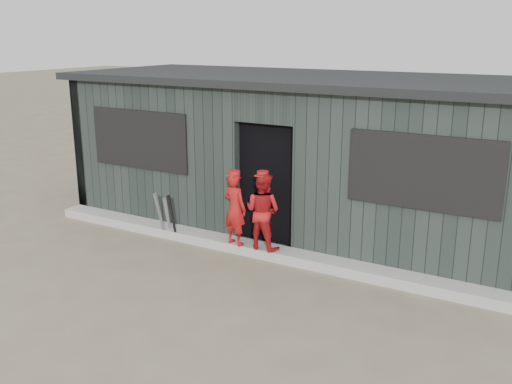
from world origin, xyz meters
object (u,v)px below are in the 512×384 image
Objects in this scene: player_red_left at (235,209)px; player_grey_back at (312,209)px; bat_left at (168,218)px; dugout at (305,153)px; bat_right at (173,218)px; bat_mid at (160,216)px; player_red_right at (263,211)px.

player_grey_back is at bearing -130.59° from player_red_left.
player_grey_back is at bearing 17.45° from bat_left.
dugout is at bearing 48.13° from bat_left.
player_red_left is (1.13, 0.10, 0.31)m from bat_right.
dugout reaches higher than player_red_left.
player_grey_back is (0.95, 0.72, -0.05)m from player_red_left.
player_red_left is (1.37, 0.11, 0.31)m from bat_mid.
bat_mid is 0.74× the size of player_red_left.
dugout is at bearing -87.11° from player_red_left.
bat_mid is 0.63× the size of player_grey_back.
bat_mid is at bearing -3.89° from player_grey_back.
bat_right is 2.55m from dugout.
bat_mid is 0.24m from bat_right.
dugout is (-0.65, 1.10, 0.61)m from player_grey_back.
bat_left is 2.40m from player_grey_back.
dugout is (0.31, 1.81, 0.57)m from player_red_left.
player_red_left is 0.97× the size of player_red_right.
player_red_right reaches higher than player_red_left.
bat_right is at bearing -30.14° from bat_left.
player_grey_back reaches higher than player_red_left.
player_red_left is 0.85× the size of player_grey_back.
player_grey_back reaches higher than player_red_right.
bat_left is 0.61× the size of player_red_right.
bat_right is 1.18m from player_red_left.
bat_mid is at bearing -177.21° from bat_right.
dugout is (1.44, 1.91, 0.88)m from bat_right.
bat_right is 0.10× the size of dugout.
bat_mid is at bearing 8.12° from player_red_right.
bat_right is at bearing -126.93° from dugout.
player_red_right is at bearing 5.80° from bat_right.
player_red_right reaches higher than bat_mid.
player_red_right is (1.76, 0.05, 0.38)m from bat_left.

